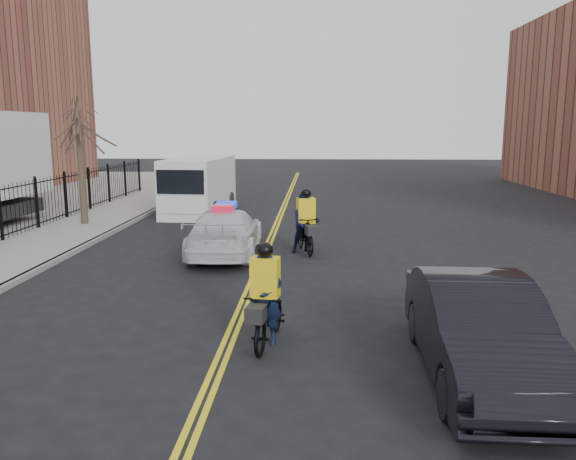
% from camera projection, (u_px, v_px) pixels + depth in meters
% --- Properties ---
extents(ground, '(120.00, 120.00, 0.00)m').
position_uv_depth(ground, '(242.00, 310.00, 12.20)').
color(ground, black).
rests_on(ground, ground).
extents(center_line_left, '(0.10, 60.00, 0.01)m').
position_uv_depth(center_line_left, '(269.00, 238.00, 20.06)').
color(center_line_left, yellow).
rests_on(center_line_left, ground).
extents(center_line_right, '(0.10, 60.00, 0.01)m').
position_uv_depth(center_line_right, '(273.00, 238.00, 20.05)').
color(center_line_right, yellow).
rests_on(center_line_right, ground).
extents(sidewalk, '(3.00, 60.00, 0.15)m').
position_uv_depth(sidewalk, '(66.00, 235.00, 20.41)').
color(sidewalk, gray).
rests_on(sidewalk, ground).
extents(curb, '(0.20, 60.00, 0.15)m').
position_uv_depth(curb, '(106.00, 235.00, 20.34)').
color(curb, gray).
rests_on(curb, ground).
extents(iron_fence, '(0.12, 28.00, 2.00)m').
position_uv_depth(iron_fence, '(23.00, 209.00, 20.32)').
color(iron_fence, black).
rests_on(iron_fence, ground).
extents(street_tree, '(3.20, 3.20, 4.80)m').
position_uv_depth(street_tree, '(79.00, 137.00, 21.76)').
color(street_tree, '#34271F').
rests_on(street_tree, sidewalk).
extents(police_cruiser, '(2.15, 5.01, 1.60)m').
position_uv_depth(police_cruiser, '(225.00, 232.00, 17.40)').
color(police_cruiser, white).
rests_on(police_cruiser, ground).
extents(dark_sedan, '(1.77, 4.82, 1.58)m').
position_uv_depth(dark_sedan, '(479.00, 330.00, 8.77)').
color(dark_sedan, black).
rests_on(dark_sedan, ground).
extents(cargo_van, '(2.60, 6.18, 2.54)m').
position_uv_depth(cargo_van, '(199.00, 186.00, 25.90)').
color(cargo_van, white).
rests_on(cargo_van, ground).
extents(cyclist_near, '(0.96, 2.01, 1.90)m').
position_uv_depth(cyclist_near, '(265.00, 309.00, 10.19)').
color(cyclist_near, black).
rests_on(cyclist_near, ground).
extents(cyclist_far, '(1.08, 2.11, 2.05)m').
position_uv_depth(cyclist_far, '(306.00, 228.00, 17.63)').
color(cyclist_far, black).
rests_on(cyclist_far, ground).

